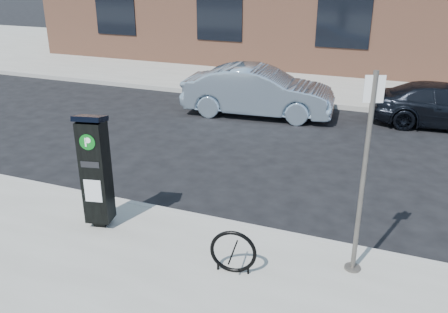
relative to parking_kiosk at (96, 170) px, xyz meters
The scene contains 9 objects.
ground 2.37m from the parking_kiosk, 25.45° to the left, with size 120.00×120.00×0.00m, color black.
sidewalk_far 15.05m from the parking_kiosk, 82.83° to the left, with size 60.00×12.00×0.15m, color gray.
curb_near 2.33m from the parking_kiosk, 24.95° to the left, with size 60.00×0.12×0.16m, color #9E9B93.
curb_far 9.17m from the parking_kiosk, 78.13° to the left, with size 60.00×0.12×0.16m, color #9E9B93.
parking_kiosk is the anchor object (origin of this frame).
sign_pole 4.12m from the parking_kiosk, ahead, with size 0.24×0.23×2.86m.
bike_rack 2.64m from the parking_kiosk, ahead, with size 0.67×0.15×0.67m.
car_silver 7.40m from the parking_kiosk, 87.20° to the left, with size 1.53×4.40×1.45m, color #99B0C3.
car_dark 10.00m from the parking_kiosk, 56.16° to the left, with size 1.65×4.05×1.18m, color black.
Camera 1 is at (2.61, -6.58, 4.21)m, focal length 38.00 mm.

